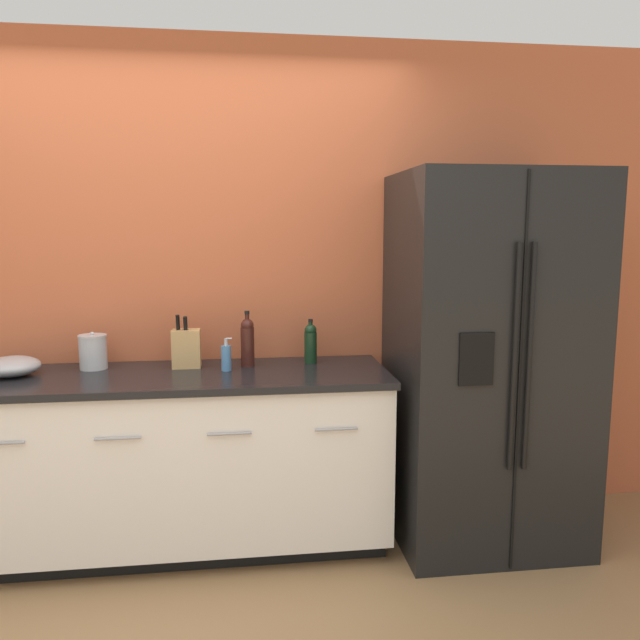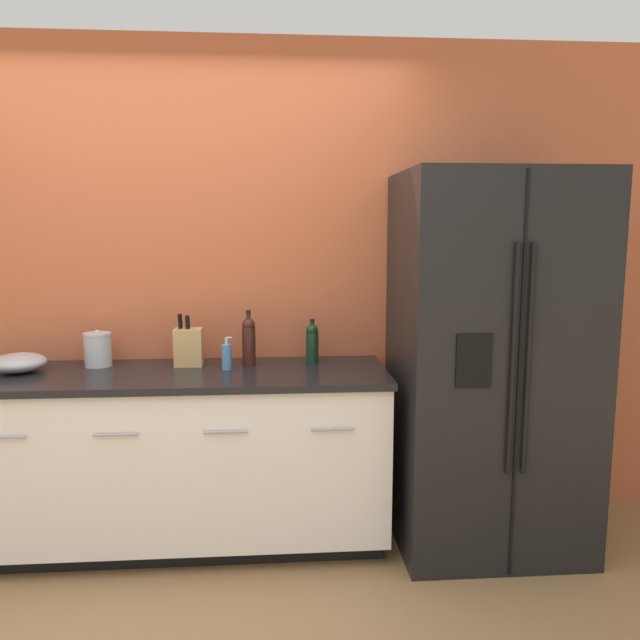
% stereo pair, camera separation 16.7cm
% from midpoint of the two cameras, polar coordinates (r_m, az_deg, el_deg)
% --- Properties ---
extents(wall_back, '(10.00, 0.05, 2.60)m').
position_cam_midpoint_polar(wall_back, '(3.44, -14.44, 2.90)').
color(wall_back, '#BC5B38').
rests_on(wall_back, ground_plane).
extents(counter_unit, '(2.05, 0.64, 0.91)m').
position_cam_midpoint_polar(counter_unit, '(3.29, -13.95, -12.36)').
color(counter_unit, black).
rests_on(counter_unit, ground_plane).
extents(refrigerator, '(0.92, 0.78, 1.88)m').
position_cam_midpoint_polar(refrigerator, '(3.28, 13.59, -3.66)').
color(refrigerator, black).
rests_on(refrigerator, ground_plane).
extents(knife_block, '(0.14, 0.10, 0.27)m').
position_cam_midpoint_polar(knife_block, '(3.26, -13.57, -2.49)').
color(knife_block, tan).
rests_on(knife_block, counter_unit).
extents(wine_bottle, '(0.07, 0.07, 0.29)m').
position_cam_midpoint_polar(wine_bottle, '(3.22, -8.12, -1.93)').
color(wine_bottle, '#3D1914').
rests_on(wine_bottle, counter_unit).
extents(soap_dispenser, '(0.05, 0.05, 0.17)m').
position_cam_midpoint_polar(soap_dispenser, '(3.15, -10.08, -3.40)').
color(soap_dispenser, '#4C7FB2').
rests_on(soap_dispenser, counter_unit).
extents(oil_bottle, '(0.07, 0.07, 0.23)m').
position_cam_midpoint_polar(oil_bottle, '(3.28, -2.32, -2.06)').
color(oil_bottle, black).
rests_on(oil_bottle, counter_unit).
extents(steel_canister, '(0.14, 0.14, 0.19)m').
position_cam_midpoint_polar(steel_canister, '(3.37, -21.38, -2.73)').
color(steel_canister, '#B7B7BA').
rests_on(steel_canister, counter_unit).
extents(mixing_bowl, '(0.26, 0.26, 0.09)m').
position_cam_midpoint_polar(mixing_bowl, '(3.38, -27.64, -3.78)').
color(mixing_bowl, '#A3A3A5').
rests_on(mixing_bowl, counter_unit).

